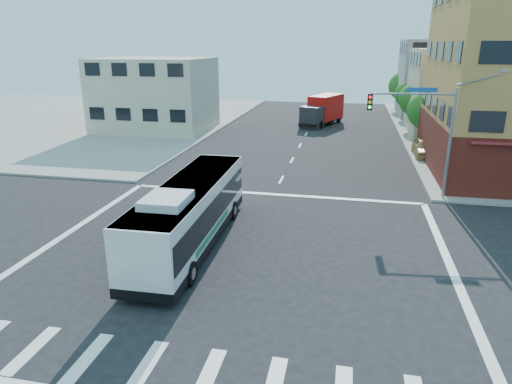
# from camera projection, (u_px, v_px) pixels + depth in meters

# --- Properties ---
(ground) EXTENTS (120.00, 120.00, 0.00)m
(ground) POSITION_uv_depth(u_px,v_px,m) (239.00, 257.00, 21.32)
(ground) COLOR black
(ground) RESTS_ON ground
(sidewalk_nw) EXTENTS (50.00, 50.00, 0.15)m
(sidewalk_nw) POSITION_uv_depth(u_px,v_px,m) (46.00, 118.00, 60.64)
(sidewalk_nw) COLOR gray
(sidewalk_nw) RESTS_ON ground
(building_east_near) EXTENTS (12.06, 10.06, 9.00)m
(building_east_near) POSITION_uv_depth(u_px,v_px,m) (470.00, 93.00, 48.27)
(building_east_near) COLOR beige
(building_east_near) RESTS_ON ground
(building_east_far) EXTENTS (12.06, 10.06, 10.00)m
(building_east_far) POSITION_uv_depth(u_px,v_px,m) (447.00, 79.00, 61.14)
(building_east_far) COLOR gray
(building_east_far) RESTS_ON ground
(building_west) EXTENTS (12.06, 10.06, 8.00)m
(building_west) POSITION_uv_depth(u_px,v_px,m) (155.00, 95.00, 51.27)
(building_west) COLOR beige
(building_west) RESTS_ON ground
(signal_mast_ne) EXTENTS (7.91, 1.13, 8.07)m
(signal_mast_ne) POSITION_uv_depth(u_px,v_px,m) (423.00, 121.00, 27.90)
(signal_mast_ne) COLOR slate
(signal_mast_ne) RESTS_ON ground
(street_tree_a) EXTENTS (3.60, 3.60, 5.53)m
(street_tree_a) POSITION_uv_depth(u_px,v_px,m) (428.00, 108.00, 43.89)
(street_tree_a) COLOR #341E13
(street_tree_a) RESTS_ON ground
(street_tree_b) EXTENTS (3.80, 3.80, 5.79)m
(street_tree_b) POSITION_uv_depth(u_px,v_px,m) (417.00, 97.00, 51.29)
(street_tree_b) COLOR #341E13
(street_tree_b) RESTS_ON ground
(street_tree_c) EXTENTS (3.40, 3.40, 5.29)m
(street_tree_c) POSITION_uv_depth(u_px,v_px,m) (409.00, 93.00, 58.83)
(street_tree_c) COLOR #341E13
(street_tree_c) RESTS_ON ground
(street_tree_d) EXTENTS (4.00, 4.00, 6.03)m
(street_tree_d) POSITION_uv_depth(u_px,v_px,m) (403.00, 84.00, 66.14)
(street_tree_d) COLOR #341E13
(street_tree_d) RESTS_ON ground
(transit_bus) EXTENTS (2.84, 11.91, 3.51)m
(transit_bus) POSITION_uv_depth(u_px,v_px,m) (191.00, 212.00, 22.06)
(transit_bus) COLOR black
(transit_bus) RESTS_ON ground
(box_truck) EXTENTS (4.98, 8.16, 3.54)m
(box_truck) POSITION_uv_depth(u_px,v_px,m) (322.00, 111.00, 55.30)
(box_truck) COLOR black
(box_truck) RESTS_ON ground
(parked_car) EXTENTS (1.96, 4.82, 1.64)m
(parked_car) POSITION_uv_depth(u_px,v_px,m) (425.00, 148.00, 39.87)
(parked_car) COLOR tan
(parked_car) RESTS_ON ground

